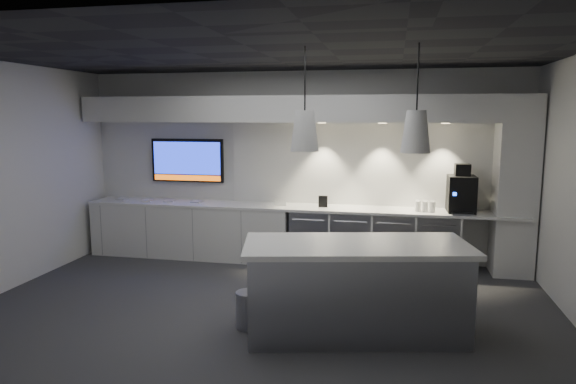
% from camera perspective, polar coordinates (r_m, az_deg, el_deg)
% --- Properties ---
extents(floor, '(7.00, 7.00, 0.00)m').
position_cam_1_polar(floor, '(6.23, -3.02, -13.25)').
color(floor, '#323235').
rests_on(floor, ground).
extents(ceiling, '(7.00, 7.00, 0.00)m').
position_cam_1_polar(ceiling, '(5.83, -3.26, 15.32)').
color(ceiling, black).
rests_on(ceiling, wall_back).
extents(wall_back, '(7.00, 0.00, 7.00)m').
position_cam_1_polar(wall_back, '(8.27, 1.30, 2.91)').
color(wall_back, silver).
rests_on(wall_back, floor).
extents(wall_front, '(7.00, 0.00, 7.00)m').
position_cam_1_polar(wall_front, '(3.52, -13.62, -5.03)').
color(wall_front, silver).
rests_on(wall_front, floor).
extents(back_counter, '(6.80, 0.65, 0.04)m').
position_cam_1_polar(back_counter, '(8.04, 0.87, -1.71)').
color(back_counter, white).
rests_on(back_counter, left_base_cabinets).
extents(left_base_cabinets, '(3.30, 0.63, 0.86)m').
position_cam_1_polar(left_base_cabinets, '(8.62, -10.67, -4.21)').
color(left_base_cabinets, silver).
rests_on(left_base_cabinets, floor).
extents(fridge_unit_a, '(0.60, 0.61, 0.85)m').
position_cam_1_polar(fridge_unit_a, '(8.09, 2.61, -4.95)').
color(fridge_unit_a, gray).
rests_on(fridge_unit_a, floor).
extents(fridge_unit_b, '(0.60, 0.61, 0.85)m').
position_cam_1_polar(fridge_unit_b, '(8.02, 7.08, -5.13)').
color(fridge_unit_b, gray).
rests_on(fridge_unit_b, floor).
extents(fridge_unit_c, '(0.60, 0.61, 0.85)m').
position_cam_1_polar(fridge_unit_c, '(7.99, 11.60, -5.28)').
color(fridge_unit_c, gray).
rests_on(fridge_unit_c, floor).
extents(fridge_unit_d, '(0.60, 0.61, 0.85)m').
position_cam_1_polar(fridge_unit_d, '(8.02, 16.12, -5.40)').
color(fridge_unit_d, gray).
rests_on(fridge_unit_d, floor).
extents(backsplash, '(4.60, 0.03, 1.30)m').
position_cam_1_polar(backsplash, '(8.11, 9.66, 3.04)').
color(backsplash, silver).
rests_on(backsplash, wall_back).
extents(soffit, '(6.90, 0.60, 0.40)m').
position_cam_1_polar(soffit, '(7.93, 0.93, 9.19)').
color(soffit, silver).
rests_on(soffit, wall_back).
extents(column, '(0.55, 0.55, 2.60)m').
position_cam_1_polar(column, '(8.04, 23.92, 0.58)').
color(column, silver).
rests_on(column, floor).
extents(wall_tv, '(1.25, 0.07, 0.72)m').
position_cam_1_polar(wall_tv, '(8.76, -11.11, 3.46)').
color(wall_tv, black).
rests_on(wall_tv, wall_back).
extents(island, '(2.50, 1.47, 0.99)m').
position_cam_1_polar(island, '(5.55, 7.55, -10.58)').
color(island, gray).
rests_on(island, floor).
extents(bin, '(0.38, 0.38, 0.41)m').
position_cam_1_polar(bin, '(5.77, -4.36, -12.92)').
color(bin, gray).
rests_on(bin, floor).
extents(coffee_machine, '(0.39, 0.56, 0.71)m').
position_cam_1_polar(coffee_machine, '(7.93, 18.70, -0.02)').
color(coffee_machine, black).
rests_on(coffee_machine, back_counter).
extents(sign_black, '(0.14, 0.02, 0.18)m').
position_cam_1_polar(sign_black, '(7.93, 3.91, -1.06)').
color(sign_black, black).
rests_on(sign_black, back_counter).
extents(sign_white, '(0.18, 0.06, 0.14)m').
position_cam_1_polar(sign_white, '(8.03, -0.88, -1.07)').
color(sign_white, white).
rests_on(sign_white, back_counter).
extents(cup_cluster, '(0.29, 0.18, 0.16)m').
position_cam_1_polar(cup_cluster, '(7.85, 14.98, -1.53)').
color(cup_cluster, white).
rests_on(cup_cluster, back_counter).
extents(tray_a, '(0.17, 0.17, 0.02)m').
position_cam_1_polar(tray_a, '(9.06, -17.95, -0.75)').
color(tray_a, '#B3B3B3').
rests_on(tray_a, back_counter).
extents(tray_b, '(0.17, 0.17, 0.02)m').
position_cam_1_polar(tray_b, '(8.80, -15.39, -0.91)').
color(tray_b, '#B3B3B3').
rests_on(tray_b, back_counter).
extents(tray_c, '(0.18, 0.18, 0.02)m').
position_cam_1_polar(tray_c, '(8.65, -13.06, -0.98)').
color(tray_c, '#B3B3B3').
rests_on(tray_c, back_counter).
extents(tray_d, '(0.18, 0.18, 0.02)m').
position_cam_1_polar(tray_d, '(8.48, -10.08, -1.08)').
color(tray_d, '#B3B3B3').
rests_on(tray_d, back_counter).
extents(pendant_left, '(0.29, 0.29, 1.12)m').
position_cam_1_polar(pendant_left, '(5.32, 1.87, 6.82)').
color(pendant_left, silver).
rests_on(pendant_left, ceiling).
extents(pendant_right, '(0.29, 0.29, 1.12)m').
position_cam_1_polar(pendant_right, '(5.24, 14.02, 6.55)').
color(pendant_right, silver).
rests_on(pendant_right, ceiling).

